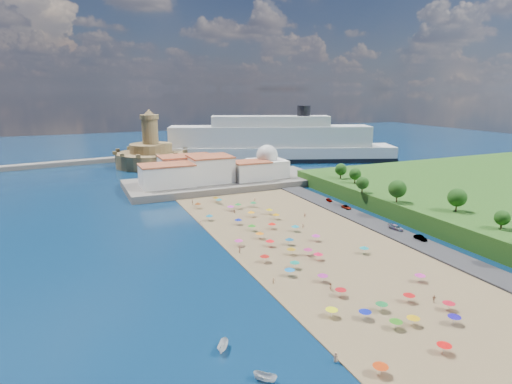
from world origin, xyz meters
name	(u,v)px	position (x,y,z in m)	size (l,w,h in m)	color
ground	(277,237)	(0.00, 0.00, 0.00)	(700.00, 700.00, 0.00)	#071938
terrace	(226,182)	(10.00, 73.00, 1.50)	(90.00, 36.00, 3.00)	#59544C
jetty	(163,173)	(-12.00, 108.00, 1.20)	(18.00, 70.00, 2.40)	#59544C
waterfront_buildings	(198,170)	(-3.05, 73.64, 7.88)	(57.00, 29.00, 11.00)	silver
domed_building	(267,164)	(30.00, 71.00, 8.97)	(16.00, 16.00, 15.00)	silver
fortress	(151,155)	(-12.00, 138.00, 6.68)	(40.00, 40.00, 32.40)	#98804C
cruise_ship	(270,145)	(59.04, 127.91, 9.96)	(151.99, 75.70, 33.63)	black
beach_parasols	(293,244)	(-1.49, -12.60, 2.15)	(32.62, 112.42, 2.20)	gray
beachgoers	(268,235)	(-3.14, -0.22, 1.10)	(36.53, 104.61, 1.89)	tan
moored_boats	(242,360)	(-32.79, -52.76, 0.76)	(6.83, 14.08, 1.55)	white
parked_cars	(373,218)	(36.00, 0.45, 1.35)	(2.67, 51.69, 1.40)	gray
hillside_trees	(419,194)	(48.15, -6.99, 10.08)	(16.59, 105.09, 7.73)	#382314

